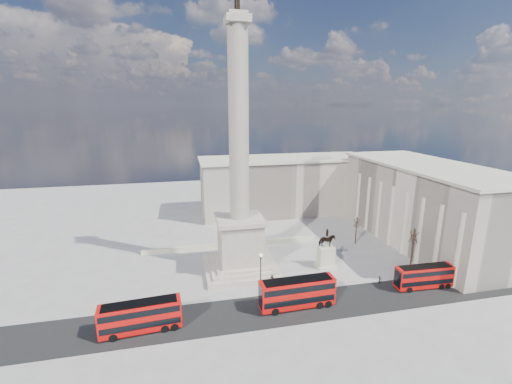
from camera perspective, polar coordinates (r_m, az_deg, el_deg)
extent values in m
plane|color=#A19D98|center=(65.46, -1.84, -14.63)|extent=(180.00, 180.00, 0.00)
cube|color=black|center=(58.18, 5.20, -18.72)|extent=(120.00, 9.00, 0.01)
cube|color=#B9AC9A|center=(69.58, -2.62, -12.31)|extent=(14.00, 14.00, 1.00)
cube|color=#B9AC9A|center=(69.25, -2.63, -11.76)|extent=(12.00, 12.00, 0.50)
cube|color=#B9AC9A|center=(69.03, -2.63, -11.39)|extent=(10.00, 10.00, 0.50)
cube|color=#B9AC9A|center=(67.30, -2.67, -8.12)|extent=(8.00, 8.00, 8.00)
cube|color=#B9AC9A|center=(65.75, -2.72, -4.58)|extent=(9.00, 9.00, 0.80)
cylinder|color=#A39A87|center=(62.35, -2.91, 10.74)|extent=(3.60, 3.60, 34.00)
cube|color=#B9AC9A|center=(63.74, -3.13, 26.73)|extent=(4.20, 4.20, 1.20)
cube|color=#B9AC9A|center=(63.94, -3.14, 27.52)|extent=(3.20, 3.20, 0.60)
cylinder|color=black|center=(64.33, -3.16, 28.91)|extent=(0.90, 0.90, 2.60)
cube|color=beige|center=(79.44, -3.99, -8.79)|extent=(40.00, 0.60, 1.10)
cube|color=beige|center=(89.30, 26.47, -1.94)|extent=(18.00, 45.00, 18.00)
cube|color=beige|center=(87.41, 27.14, 3.93)|extent=(19.00, 46.00, 0.60)
cube|color=beige|center=(103.75, 4.94, 1.06)|extent=(50.00, 16.00, 16.00)
cube|color=beige|center=(102.18, 5.04, 5.59)|extent=(51.00, 17.00, 0.60)
cube|color=red|center=(54.37, -18.66, -19.02)|extent=(11.50, 3.44, 4.17)
cube|color=black|center=(54.78, -18.59, -19.67)|extent=(11.05, 3.47, 0.93)
cube|color=black|center=(53.78, -18.75, -18.03)|extent=(11.05, 3.47, 0.93)
cube|color=black|center=(53.26, -18.84, -17.10)|extent=(10.35, 3.10, 0.06)
cylinder|color=black|center=(55.75, -22.59, -20.81)|extent=(1.34, 2.78, 1.13)
cylinder|color=black|center=(55.30, -14.99, -20.44)|extent=(1.34, 2.78, 1.13)
cylinder|color=black|center=(55.31, -13.49, -20.33)|extent=(1.34, 2.78, 1.13)
cube|color=red|center=(57.23, 6.87, -16.29)|extent=(12.21, 3.08, 4.47)
cube|color=black|center=(57.64, 6.85, -16.98)|extent=(11.73, 3.12, 0.99)
cube|color=black|center=(56.64, 6.91, -15.26)|extent=(11.73, 3.12, 0.99)
cube|color=black|center=(56.11, 6.94, -14.29)|extent=(10.99, 2.77, 0.07)
cylinder|color=black|center=(57.16, 2.84, -18.61)|extent=(1.29, 2.91, 1.21)
cylinder|color=black|center=(59.42, 10.03, -17.44)|extent=(1.29, 2.91, 1.21)
cylinder|color=black|center=(59.96, 11.37, -17.19)|extent=(1.29, 2.91, 1.21)
cube|color=red|center=(69.39, 26.30, -12.42)|extent=(10.18, 2.52, 3.73)
cube|color=black|center=(69.67, 26.24, -12.91)|extent=(9.77, 2.57, 0.83)
cube|color=black|center=(68.97, 26.39, -11.68)|extent=(9.77, 2.57, 0.83)
cube|color=black|center=(68.61, 26.48, -11.00)|extent=(9.16, 2.27, 0.06)
cylinder|color=black|center=(68.26, 23.83, -14.17)|extent=(1.07, 2.44, 1.01)
cylinder|color=black|center=(71.78, 28.00, -13.22)|extent=(1.07, 2.44, 1.01)
cylinder|color=black|center=(72.51, 28.77, -13.04)|extent=(1.07, 2.44, 1.01)
cube|color=red|center=(69.10, 26.20, -12.49)|extent=(10.37, 2.74, 3.79)
cube|color=black|center=(69.39, 26.14, -12.99)|extent=(9.96, 2.79, 0.84)
cube|color=black|center=(68.68, 26.29, -11.74)|extent=(9.96, 2.79, 0.84)
cube|color=black|center=(68.30, 26.38, -11.04)|extent=(9.33, 2.47, 0.06)
cylinder|color=black|center=(68.01, 23.65, -14.25)|extent=(1.13, 2.50, 1.03)
cylinder|color=black|center=(71.49, 27.96, -13.32)|extent=(1.13, 2.50, 1.03)
cylinder|color=black|center=(72.22, 28.76, -13.14)|extent=(1.13, 2.50, 1.03)
cylinder|color=black|center=(61.94, 0.77, -16.13)|extent=(0.49, 0.49, 0.56)
cylinder|color=black|center=(60.44, 0.78, -13.62)|extent=(0.18, 0.18, 6.69)
cylinder|color=black|center=(59.00, 0.79, -10.85)|extent=(0.33, 0.33, 0.33)
sphere|color=silver|center=(58.84, 0.79, -10.50)|extent=(0.62, 0.62, 0.62)
cube|color=beige|center=(71.89, 11.50, -11.92)|extent=(3.87, 2.90, 0.48)
cube|color=beige|center=(71.09, 11.57, -10.55)|extent=(3.10, 2.13, 4.26)
imported|color=black|center=(69.73, 11.71, -7.98)|extent=(3.25, 1.80, 2.61)
cylinder|color=black|center=(69.15, 11.78, -6.75)|extent=(0.48, 0.48, 1.16)
sphere|color=black|center=(68.89, 11.81, -6.17)|extent=(0.35, 0.35, 0.35)
cylinder|color=#332319|center=(76.38, 24.63, -8.34)|extent=(0.32, 0.32, 7.91)
cylinder|color=#332319|center=(86.23, 22.39, -6.34)|extent=(0.26, 0.26, 5.72)
cylinder|color=#332319|center=(83.50, 16.35, -6.18)|extent=(0.28, 0.28, 6.54)
imported|color=#292523|center=(67.68, 19.89, -13.70)|extent=(0.74, 0.68, 1.70)
imported|color=#292523|center=(71.00, 24.28, -12.76)|extent=(0.98, 0.85, 1.74)
imported|color=#292523|center=(64.35, 2.72, -14.28)|extent=(0.91, 1.11, 1.77)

